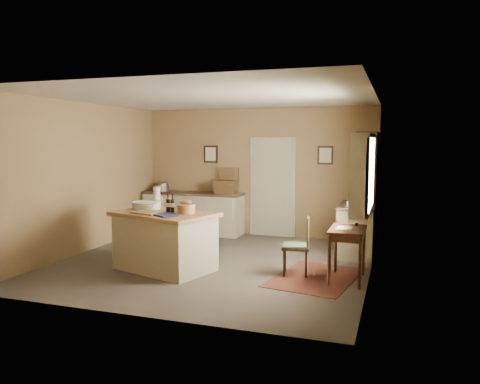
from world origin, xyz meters
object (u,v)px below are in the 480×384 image
Objects in this scene: right_cabinet at (357,229)px; desk_chair at (295,247)px; work_island at (165,239)px; shelving_unit at (369,191)px; sideboard at (194,211)px; writing_desk at (348,235)px.

desk_chair is at bearing -116.08° from right_cabinet.
shelving_unit is (2.92, 2.55, 0.60)m from work_island.
sideboard reaches higher than desk_chair.
shelving_unit is at bearing 56.93° from desk_chair.
right_cabinet reaches higher than desk_chair.
shelving_unit is at bearing -4.46° from sideboard.
writing_desk is at bearing -14.57° from desk_chair.
work_island is at bearing -173.61° from writing_desk.
desk_chair is 2.45m from shelving_unit.
right_cabinet is (0.77, 1.57, 0.03)m from desk_chair.
sideboard is at bearing 165.75° from right_cabinet.
writing_desk is 1.64m from right_cabinet.
shelving_unit reaches higher than right_cabinet.
sideboard is at bearing 122.73° from work_island.
work_island is 2.06× the size of desk_chair.
desk_chair is 1.74m from right_cabinet.
writing_desk is at bearing 23.71° from work_island.
right_cabinet is at bearing 53.83° from desk_chair.
shelving_unit is at bearing 75.62° from right_cabinet.
work_island reaches higher than sideboard.
desk_chair is at bearing 175.53° from writing_desk.
writing_desk is 0.73× the size of right_cabinet.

